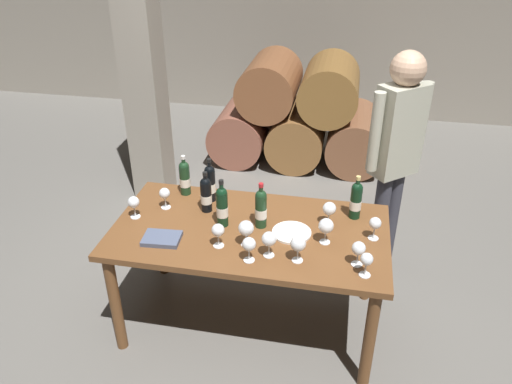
{
  "coord_description": "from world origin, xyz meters",
  "views": [
    {
      "loc": [
        0.53,
        -2.51,
        2.5
      ],
      "look_at": [
        0.0,
        0.2,
        0.91
      ],
      "focal_mm": 35.13,
      "sensor_mm": 36.0,
      "label": 1
    }
  ],
  "objects": [
    {
      "name": "barrel_stack",
      "position": [
        0.0,
        2.6,
        0.52
      ],
      "size": [
        1.86,
        0.9,
        1.15
      ],
      "color": "brown",
      "rests_on": "ground_plane"
    },
    {
      "name": "wine_bottle_1",
      "position": [
        -0.33,
        0.29,
        0.89
      ],
      "size": [
        0.07,
        0.07,
        0.31
      ],
      "color": "black",
      "rests_on": "dining_table"
    },
    {
      "name": "wine_glass_8",
      "position": [
        0.47,
        0.15,
        0.87
      ],
      "size": [
        0.08,
        0.08,
        0.16
      ],
      "color": "white",
      "rests_on": "dining_table"
    },
    {
      "name": "sommelier_presenting",
      "position": [
        0.88,
        0.75,
        1.04
      ],
      "size": [
        0.39,
        0.35,
        1.72
      ],
      "color": "#383842",
      "rests_on": "ground_plane"
    },
    {
      "name": "wine_bottle_3",
      "position": [
        -0.32,
        0.16,
        0.88
      ],
      "size": [
        0.07,
        0.07,
        0.28
      ],
      "color": "black",
      "rests_on": "dining_table"
    },
    {
      "name": "dining_table",
      "position": [
        0.0,
        0.0,
        0.67
      ],
      "size": [
        1.7,
        0.9,
        0.76
      ],
      "color": "brown",
      "rests_on": "ground_plane"
    },
    {
      "name": "wine_bottle_2",
      "position": [
        0.06,
        0.05,
        0.89
      ],
      "size": [
        0.07,
        0.07,
        0.3
      ],
      "color": "#19381E",
      "rests_on": "dining_table"
    },
    {
      "name": "wine_bottle_5",
      "position": [
        -0.52,
        0.34,
        0.89
      ],
      "size": [
        0.07,
        0.07,
        0.29
      ],
      "color": "#19381E",
      "rests_on": "dining_table"
    },
    {
      "name": "wine_bottle_0",
      "position": [
        0.63,
        0.26,
        0.89
      ],
      "size": [
        0.07,
        0.07,
        0.3
      ],
      "color": "black",
      "rests_on": "dining_table"
    },
    {
      "name": "wine_glass_10",
      "position": [
        0.75,
        0.04,
        0.86
      ],
      "size": [
        0.07,
        0.07,
        0.15
      ],
      "color": "white",
      "rests_on": "dining_table"
    },
    {
      "name": "wine_glass_11",
      "position": [
        -0.59,
        0.14,
        0.86
      ],
      "size": [
        0.07,
        0.07,
        0.15
      ],
      "color": "white",
      "rests_on": "dining_table"
    },
    {
      "name": "wine_glass_1",
      "position": [
        0.66,
        -0.23,
        0.87
      ],
      "size": [
        0.08,
        0.08,
        0.15
      ],
      "color": "white",
      "rests_on": "dining_table"
    },
    {
      "name": "wine_glass_0",
      "position": [
        0.06,
        -0.31,
        0.87
      ],
      "size": [
        0.08,
        0.08,
        0.15
      ],
      "color": "white",
      "rests_on": "dining_table"
    },
    {
      "name": "wine_glass_4",
      "position": [
        0.16,
        -0.25,
        0.87
      ],
      "size": [
        0.09,
        0.09,
        0.16
      ],
      "color": "white",
      "rests_on": "dining_table"
    },
    {
      "name": "wine_glass_3",
      "position": [
        0.33,
        -0.26,
        0.87
      ],
      "size": [
        0.09,
        0.09,
        0.16
      ],
      "color": "white",
      "rests_on": "dining_table"
    },
    {
      "name": "wine_glass_2",
      "position": [
        -0.14,
        -0.21,
        0.87
      ],
      "size": [
        0.08,
        0.08,
        0.15
      ],
      "color": "white",
      "rests_on": "dining_table"
    },
    {
      "name": "tasting_notebook",
      "position": [
        -0.49,
        -0.22,
        0.77
      ],
      "size": [
        0.23,
        0.18,
        0.03
      ],
      "primitive_type": "cube",
      "rotation": [
        0.0,
        0.0,
        0.08
      ],
      "color": "#4C5670",
      "rests_on": "dining_table"
    },
    {
      "name": "wine_glass_5",
      "position": [
        0.47,
        -0.05,
        0.87
      ],
      "size": [
        0.09,
        0.09,
        0.16
      ],
      "color": "white",
      "rests_on": "dining_table"
    },
    {
      "name": "wine_glass_9",
      "position": [
        -0.75,
        -0.01,
        0.87
      ],
      "size": [
        0.08,
        0.08,
        0.15
      ],
      "color": "white",
      "rests_on": "dining_table"
    },
    {
      "name": "stone_pillar",
      "position": [
        -1.3,
        1.6,
        1.3
      ],
      "size": [
        0.32,
        0.32,
        2.6
      ],
      "primitive_type": "cube",
      "color": "gray",
      "rests_on": "ground_plane"
    },
    {
      "name": "wine_glass_6",
      "position": [
        0.7,
        -0.32,
        0.86
      ],
      "size": [
        0.07,
        0.07,
        0.14
      ],
      "color": "white",
      "rests_on": "dining_table"
    },
    {
      "name": "wine_bottle_4",
      "position": [
        -0.18,
        0.01,
        0.9
      ],
      "size": [
        0.07,
        0.07,
        0.32
      ],
      "color": "black",
      "rests_on": "dining_table"
    },
    {
      "name": "wine_glass_7",
      "position": [
        0.01,
        -0.17,
        0.88
      ],
      "size": [
        0.09,
        0.09,
        0.16
      ],
      "color": "white",
      "rests_on": "dining_table"
    },
    {
      "name": "serving_plate",
      "position": [
        0.26,
        0.0,
        0.77
      ],
      "size": [
        0.24,
        0.24,
        0.01
      ],
      "primitive_type": "cylinder",
      "color": "white",
      "rests_on": "dining_table"
    },
    {
      "name": "cellar_back_wall",
      "position": [
        0.0,
        4.2,
        1.4
      ],
      "size": [
        10.0,
        0.24,
        2.8
      ],
      "primitive_type": "cube",
      "color": "gray",
      "rests_on": "ground_plane"
    },
    {
      "name": "ground_plane",
      "position": [
        0.0,
        0.0,
        0.0
      ],
      "size": [
        14.0,
        14.0,
        0.0
      ],
      "primitive_type": "plane",
      "color": "#66635E"
    }
  ]
}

